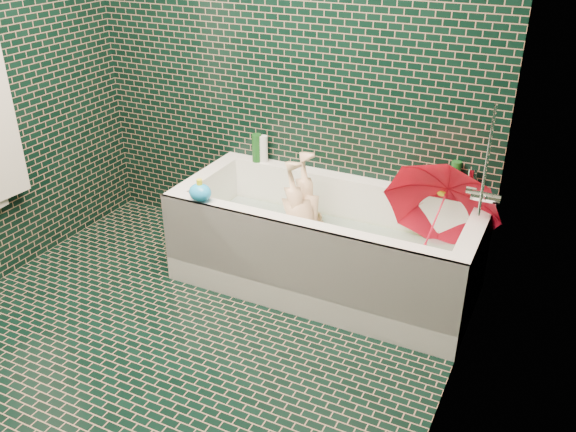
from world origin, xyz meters
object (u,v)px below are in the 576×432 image
at_px(child, 305,231).
at_px(bathtub, 324,253).
at_px(rubber_duck, 444,190).
at_px(bath_toy, 200,192).
at_px(umbrella, 436,219).

bearing_deg(child, bathtub, 89.25).
distance_m(bathtub, rubber_duck, 0.76).
distance_m(child, rubber_duck, 0.81).
relative_size(child, bath_toy, 6.64).
bearing_deg(rubber_duck, umbrella, -85.91).
relative_size(bathtub, bath_toy, 12.64).
height_order(bathtub, bath_toy, bath_toy).
distance_m(rubber_duck, bath_toy, 1.34).
bearing_deg(bathtub, bath_toy, -151.84).
relative_size(bathtub, child, 1.90).
bearing_deg(bath_toy, umbrella, 14.62).
bearing_deg(umbrella, bathtub, -165.97).
xyz_separation_m(bathtub, child, (-0.13, 0.02, 0.10)).
height_order(umbrella, rubber_duck, umbrella).
distance_m(child, bath_toy, 0.65).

